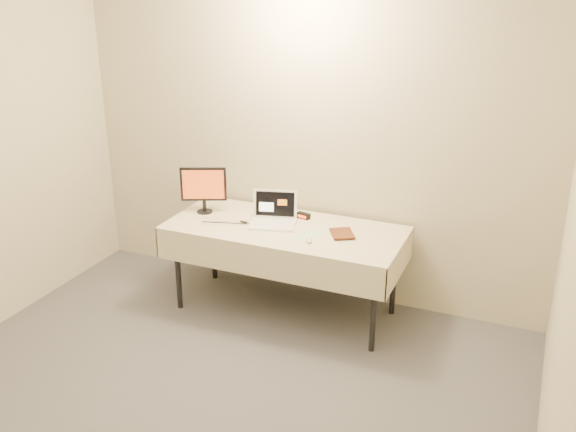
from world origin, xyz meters
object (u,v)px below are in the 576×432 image
at_px(laptop, 274,216).
at_px(monitor, 204,186).
at_px(book, 332,222).
at_px(table, 285,235).

relative_size(laptop, monitor, 1.07).
bearing_deg(book, monitor, 147.25).
xyz_separation_m(table, monitor, (-0.74, 0.04, 0.29)).
bearing_deg(table, book, -2.10).
xyz_separation_m(laptop, monitor, (-0.63, -0.00, 0.17)).
height_order(laptop, monitor, monitor).
bearing_deg(book, laptop, 143.28).
distance_m(table, laptop, 0.18).
distance_m(laptop, book, 0.52).
distance_m(laptop, monitor, 0.65).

